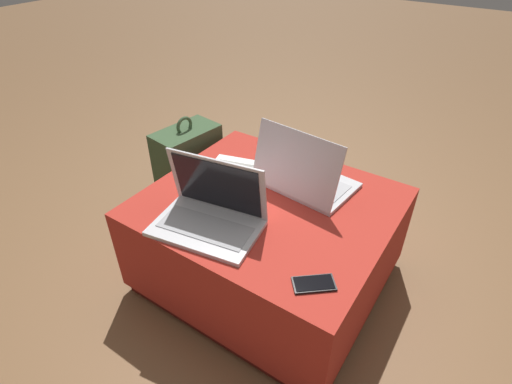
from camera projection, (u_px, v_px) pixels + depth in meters
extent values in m
plane|color=brown|center=(267.00, 276.00, 1.82)|extent=(14.00, 14.00, 0.00)
cube|color=maroon|center=(267.00, 272.00, 1.81)|extent=(0.90, 0.80, 0.05)
cube|color=#B22D23|center=(268.00, 237.00, 1.68)|extent=(0.94, 0.83, 0.38)
cube|color=silver|center=(206.00, 228.00, 1.42)|extent=(0.41, 0.30, 0.02)
cube|color=#9E9EA3|center=(205.00, 227.00, 1.41)|extent=(0.35, 0.18, 0.00)
cube|color=silver|center=(217.00, 185.00, 1.43)|extent=(0.38, 0.11, 0.24)
cube|color=black|center=(217.00, 186.00, 1.42)|extent=(0.34, 0.09, 0.21)
cube|color=silver|center=(307.00, 182.00, 1.66)|extent=(0.40, 0.30, 0.02)
cube|color=#B2B2B7|center=(308.00, 180.00, 1.66)|extent=(0.35, 0.18, 0.00)
cube|color=silver|center=(295.00, 164.00, 1.52)|extent=(0.38, 0.11, 0.25)
cube|color=black|center=(296.00, 164.00, 1.53)|extent=(0.34, 0.09, 0.22)
cube|color=black|center=(314.00, 284.00, 1.22)|extent=(0.14, 0.13, 0.01)
cube|color=black|center=(314.00, 283.00, 1.22)|extent=(0.13, 0.12, 0.00)
cube|color=#385133|center=(190.00, 171.00, 2.10)|extent=(0.23, 0.35, 0.48)
cube|color=#2F452B|center=(178.00, 178.00, 2.21)|extent=(0.10, 0.27, 0.22)
torus|color=#385133|center=(184.00, 126.00, 1.94)|extent=(0.03, 0.10, 0.09)
cube|color=white|center=(229.00, 174.00, 1.72)|extent=(0.28, 0.34, 0.00)
cube|color=gray|center=(229.00, 174.00, 1.72)|extent=(0.21, 0.24, 0.00)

